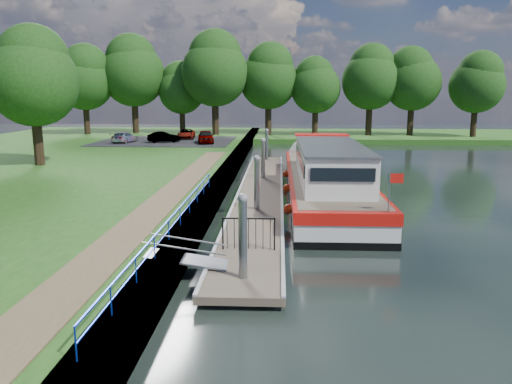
{
  "coord_description": "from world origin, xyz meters",
  "views": [
    {
      "loc": [
        1.04,
        -14.46,
        5.75
      ],
      "look_at": [
        0.01,
        7.54,
        1.4
      ],
      "focal_mm": 35.0,
      "sensor_mm": 36.0,
      "label": 1
    }
  ],
  "objects_px": {
    "car_a": "(206,137)",
    "car_b": "(164,137)",
    "pontoon": "(260,194)",
    "car_c": "(125,137)",
    "barge": "(324,176)",
    "car_d": "(186,134)"
  },
  "relations": [
    {
      "from": "car_b",
      "to": "car_c",
      "type": "xyz_separation_m",
      "value": [
        -4.0,
        -0.22,
        -0.01
      ]
    },
    {
      "from": "car_a",
      "to": "car_b",
      "type": "relative_size",
      "value": 1.15
    },
    {
      "from": "pontoon",
      "to": "car_c",
      "type": "relative_size",
      "value": 8.18
    },
    {
      "from": "car_d",
      "to": "car_b",
      "type": "bearing_deg",
      "value": -114.58
    },
    {
      "from": "car_a",
      "to": "barge",
      "type": "bearing_deg",
      "value": -75.11
    },
    {
      "from": "barge",
      "to": "car_b",
      "type": "height_order",
      "value": "barge"
    },
    {
      "from": "car_d",
      "to": "pontoon",
      "type": "bearing_deg",
      "value": -76.97
    },
    {
      "from": "barge",
      "to": "car_b",
      "type": "relative_size",
      "value": 6.39
    },
    {
      "from": "car_b",
      "to": "car_c",
      "type": "height_order",
      "value": "car_b"
    },
    {
      "from": "pontoon",
      "to": "car_d",
      "type": "bearing_deg",
      "value": 108.53
    },
    {
      "from": "barge",
      "to": "car_b",
      "type": "distance_m",
      "value": 26.68
    },
    {
      "from": "barge",
      "to": "car_d",
      "type": "distance_m",
      "value": 29.81
    },
    {
      "from": "pontoon",
      "to": "car_b",
      "type": "height_order",
      "value": "car_b"
    },
    {
      "from": "barge",
      "to": "car_b",
      "type": "xyz_separation_m",
      "value": [
        -14.44,
        22.44,
        0.29
      ]
    },
    {
      "from": "car_b",
      "to": "car_c",
      "type": "distance_m",
      "value": 4.01
    },
    {
      "from": "barge",
      "to": "car_c",
      "type": "height_order",
      "value": "barge"
    },
    {
      "from": "car_c",
      "to": "pontoon",
      "type": "bearing_deg",
      "value": 133.98
    },
    {
      "from": "pontoon",
      "to": "car_b",
      "type": "distance_m",
      "value": 25.77
    },
    {
      "from": "pontoon",
      "to": "car_c",
      "type": "distance_m",
      "value": 27.5
    },
    {
      "from": "barge",
      "to": "car_a",
      "type": "height_order",
      "value": "barge"
    },
    {
      "from": "car_a",
      "to": "car_d",
      "type": "relative_size",
      "value": 1.0
    },
    {
      "from": "car_b",
      "to": "pontoon",
      "type": "bearing_deg",
      "value": -174.37
    }
  ]
}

